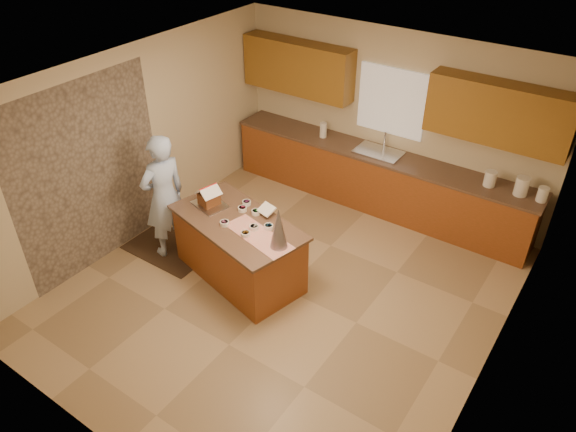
# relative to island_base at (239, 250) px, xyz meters

# --- Properties ---
(floor) EXTENTS (5.50, 5.50, 0.00)m
(floor) POSITION_rel_island_base_xyz_m (0.67, 0.10, -0.42)
(floor) COLOR tan
(floor) RESTS_ON ground
(ceiling) EXTENTS (5.50, 5.50, 0.00)m
(ceiling) POSITION_rel_island_base_xyz_m (0.67, 0.10, 2.28)
(ceiling) COLOR silver
(ceiling) RESTS_ON floor
(wall_back) EXTENTS (5.50, 5.50, 0.00)m
(wall_back) POSITION_rel_island_base_xyz_m (0.67, 2.85, 0.93)
(wall_back) COLOR beige
(wall_back) RESTS_ON floor
(wall_front) EXTENTS (5.50, 5.50, 0.00)m
(wall_front) POSITION_rel_island_base_xyz_m (0.67, -2.65, 0.93)
(wall_front) COLOR beige
(wall_front) RESTS_ON floor
(wall_left) EXTENTS (5.50, 5.50, 0.00)m
(wall_left) POSITION_rel_island_base_xyz_m (-1.83, 0.10, 0.93)
(wall_left) COLOR beige
(wall_left) RESTS_ON floor
(wall_right) EXTENTS (5.50, 5.50, 0.00)m
(wall_right) POSITION_rel_island_base_xyz_m (3.17, 0.10, 0.93)
(wall_right) COLOR beige
(wall_right) RESTS_ON floor
(stone_accent) EXTENTS (0.00, 2.50, 2.50)m
(stone_accent) POSITION_rel_island_base_xyz_m (-1.81, -0.70, 0.83)
(stone_accent) COLOR gray
(stone_accent) RESTS_ON wall_left
(window_curtain) EXTENTS (1.05, 0.03, 1.00)m
(window_curtain) POSITION_rel_island_base_xyz_m (0.67, 2.82, 1.23)
(window_curtain) COLOR white
(window_curtain) RESTS_ON wall_back
(back_counter_base) EXTENTS (4.80, 0.60, 0.88)m
(back_counter_base) POSITION_rel_island_base_xyz_m (0.67, 2.55, 0.02)
(back_counter_base) COLOR brown
(back_counter_base) RESTS_ON floor
(back_counter_top) EXTENTS (4.85, 0.63, 0.04)m
(back_counter_top) POSITION_rel_island_base_xyz_m (0.67, 2.55, 0.48)
(back_counter_top) COLOR brown
(back_counter_top) RESTS_ON back_counter_base
(upper_cabinet_left) EXTENTS (1.85, 0.35, 0.80)m
(upper_cabinet_left) POSITION_rel_island_base_xyz_m (-0.88, 2.67, 1.48)
(upper_cabinet_left) COLOR #996420
(upper_cabinet_left) RESTS_ON wall_back
(upper_cabinet_right) EXTENTS (1.85, 0.35, 0.80)m
(upper_cabinet_right) POSITION_rel_island_base_xyz_m (2.22, 2.67, 1.48)
(upper_cabinet_right) COLOR #996420
(upper_cabinet_right) RESTS_ON wall_back
(sink) EXTENTS (0.70, 0.45, 0.12)m
(sink) POSITION_rel_island_base_xyz_m (0.67, 2.55, 0.47)
(sink) COLOR silver
(sink) RESTS_ON back_counter_top
(faucet) EXTENTS (0.03, 0.03, 0.28)m
(faucet) POSITION_rel_island_base_xyz_m (0.67, 2.73, 0.64)
(faucet) COLOR silver
(faucet) RESTS_ON back_counter_top
(island_base) EXTENTS (1.86, 1.23, 0.83)m
(island_base) POSITION_rel_island_base_xyz_m (0.00, 0.00, 0.00)
(island_base) COLOR brown
(island_base) RESTS_ON floor
(island_top) EXTENTS (1.95, 1.32, 0.04)m
(island_top) POSITION_rel_island_base_xyz_m (0.00, 0.00, 0.44)
(island_top) COLOR brown
(island_top) RESTS_ON island_base
(table_runner) EXTENTS (1.00, 0.56, 0.01)m
(table_runner) POSITION_rel_island_base_xyz_m (0.41, -0.10, 0.46)
(table_runner) COLOR red
(table_runner) RESTS_ON island_top
(baking_tray) EXTENTS (0.50, 0.42, 0.02)m
(baking_tray) POSITION_rel_island_base_xyz_m (-0.52, 0.08, 0.47)
(baking_tray) COLOR silver
(baking_tray) RESTS_ON island_top
(cookbook) EXTENTS (0.24, 0.21, 0.09)m
(cookbook) POSITION_rel_island_base_xyz_m (0.22, 0.32, 0.54)
(cookbook) COLOR white
(cookbook) RESTS_ON island_top
(tinsel_tree) EXTENTS (0.25, 0.25, 0.52)m
(tinsel_tree) POSITION_rel_island_base_xyz_m (0.73, -0.13, 0.72)
(tinsel_tree) COLOR #A2A0AB
(tinsel_tree) RESTS_ON island_top
(rug) EXTENTS (1.20, 0.78, 0.01)m
(rug) POSITION_rel_island_base_xyz_m (-1.18, -0.13, -0.41)
(rug) COLOR black
(rug) RESTS_ON floor
(boy) EXTENTS (0.55, 0.72, 1.77)m
(boy) POSITION_rel_island_base_xyz_m (-1.13, -0.13, 0.48)
(boy) COLOR #B0CBFA
(boy) RESTS_ON rug
(canister_a) EXTENTS (0.16, 0.16, 0.22)m
(canister_a) POSITION_rel_island_base_xyz_m (2.32, 2.55, 0.61)
(canister_a) COLOR white
(canister_a) RESTS_ON back_counter_top
(canister_b) EXTENTS (0.18, 0.18, 0.26)m
(canister_b) POSITION_rel_island_base_xyz_m (2.73, 2.55, 0.63)
(canister_b) COLOR white
(canister_b) RESTS_ON back_counter_top
(canister_c) EXTENTS (0.14, 0.14, 0.20)m
(canister_c) POSITION_rel_island_base_xyz_m (3.00, 2.55, 0.60)
(canister_c) COLOR white
(canister_c) RESTS_ON back_counter_top
(paper_towel) EXTENTS (0.11, 0.11, 0.24)m
(paper_towel) POSITION_rel_island_base_xyz_m (-0.31, 2.55, 0.62)
(paper_towel) COLOR white
(paper_towel) RESTS_ON back_counter_top
(gingerbread_house) EXTENTS (0.31, 0.32, 0.27)m
(gingerbread_house) POSITION_rel_island_base_xyz_m (-0.52, 0.08, 0.58)
(gingerbread_house) COLOR brown
(gingerbread_house) RESTS_ON baking_tray
(candy_bowls) EXTENTS (0.67, 0.66, 0.05)m
(candy_bowls) POSITION_rel_island_base_xyz_m (0.11, 0.08, 0.48)
(candy_bowls) COLOR silver
(candy_bowls) RESTS_ON island_top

